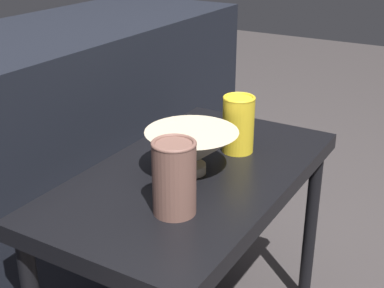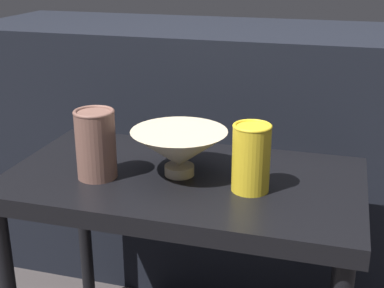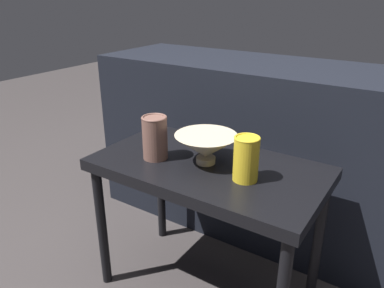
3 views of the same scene
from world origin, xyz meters
name	(u,v)px [view 1 (image 1 of 3)]	position (x,y,z in m)	size (l,w,h in m)	color
table	(194,196)	(0.00, 0.00, 0.48)	(0.78, 0.43, 0.54)	black
couch_backdrop	(32,175)	(0.00, 0.54, 0.40)	(1.61, 0.50, 0.79)	black
bowl	(191,148)	(-0.01, 0.00, 0.60)	(0.21, 0.21, 0.10)	#C1B293
vase_textured_left	(174,177)	(-0.18, -0.06, 0.62)	(0.09, 0.09, 0.15)	brown
vase_colorful_right	(238,123)	(0.15, -0.04, 0.61)	(0.08, 0.08, 0.14)	gold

